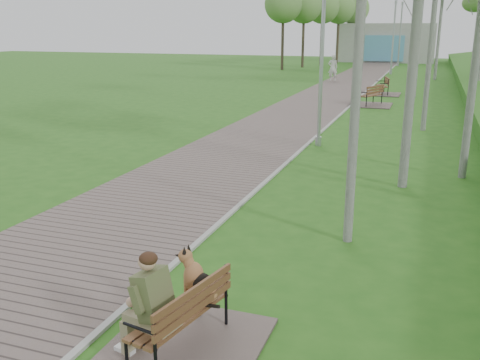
% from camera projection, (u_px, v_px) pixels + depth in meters
% --- Properties ---
extents(ground, '(120.00, 120.00, 0.00)m').
position_uv_depth(ground, '(245.00, 201.00, 11.32)').
color(ground, '#295F1A').
rests_on(ground, ground).
extents(walkway, '(3.50, 67.00, 0.04)m').
position_uv_depth(walkway, '(336.00, 90.00, 31.36)').
color(walkway, '#6D5D58').
rests_on(walkway, ground).
extents(kerb, '(0.10, 67.00, 0.05)m').
position_uv_depth(kerb, '(367.00, 91.00, 30.80)').
color(kerb, '#999993').
rests_on(kerb, ground).
extents(building_north, '(10.00, 5.20, 4.00)m').
position_uv_depth(building_north, '(386.00, 43.00, 57.44)').
color(building_north, '#9E9E99').
rests_on(building_north, ground).
extents(bench_main, '(1.70, 1.89, 1.49)m').
position_uv_depth(bench_main, '(174.00, 318.00, 5.99)').
color(bench_main, '#6D5D58').
rests_on(bench_main, ground).
extents(bench_second, '(1.92, 2.13, 1.18)m').
position_uv_depth(bench_second, '(370.00, 101.00, 25.24)').
color(bench_second, '#6D5D58').
rests_on(bench_second, ground).
extents(bench_third, '(1.89, 2.10, 1.16)m').
position_uv_depth(bench_third, '(382.00, 91.00, 29.37)').
color(bench_third, '#6D5D58').
rests_on(bench_third, ground).
extents(lamp_post_near, '(0.19, 0.19, 4.91)m').
position_uv_depth(lamp_post_near, '(321.00, 71.00, 16.03)').
color(lamp_post_near, '#A2A5AA').
rests_on(lamp_post_near, ground).
extents(lamp_post_second, '(0.20, 0.20, 5.21)m').
position_uv_depth(lamp_post_second, '(360.00, 52.00, 25.04)').
color(lamp_post_second, '#A2A5AA').
rests_on(lamp_post_second, ground).
extents(lamp_post_third, '(0.22, 0.22, 5.56)m').
position_uv_depth(lamp_post_third, '(393.00, 40.00, 41.52)').
color(lamp_post_third, '#A2A5AA').
rests_on(lamp_post_third, ground).
extents(lamp_post_far, '(0.23, 0.23, 5.89)m').
position_uv_depth(lamp_post_far, '(400.00, 36.00, 50.79)').
color(lamp_post_far, '#A2A5AA').
rests_on(lamp_post_far, ground).
extents(pedestrian_near, '(0.77, 0.65, 1.79)m').
position_uv_depth(pedestrian_near, '(333.00, 68.00, 36.66)').
color(pedestrian_near, silver).
rests_on(pedestrian_near, ground).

